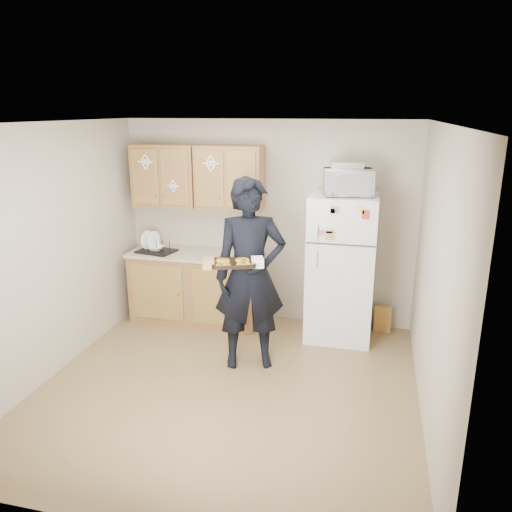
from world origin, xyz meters
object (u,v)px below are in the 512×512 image
object	(u,v)px
baking_tray	(233,264)
refrigerator	(341,268)
person	(250,275)
microwave	(348,182)
dish_rack	(156,245)

from	to	relation	value
baking_tray	refrigerator	bearing A→B (deg)	32.55
person	refrigerator	bearing A→B (deg)	27.89
person	microwave	world-z (taller)	microwave
refrigerator	dish_rack	distance (m)	2.28
dish_rack	person	bearing A→B (deg)	-31.41
baking_tray	dish_rack	distance (m)	1.77
baking_tray	microwave	size ratio (longest dim) A/B	0.78
person	microwave	bearing A→B (deg)	25.14
microwave	dish_rack	bearing A→B (deg)	169.30
dish_rack	refrigerator	bearing A→B (deg)	0.96
person	dish_rack	xyz separation A→B (m)	(-1.42, 0.87, -0.00)
baking_tray	dish_rack	world-z (taller)	baking_tray
refrigerator	person	distance (m)	1.25
refrigerator	microwave	distance (m)	1.00
baking_tray	person	bearing A→B (deg)	52.25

